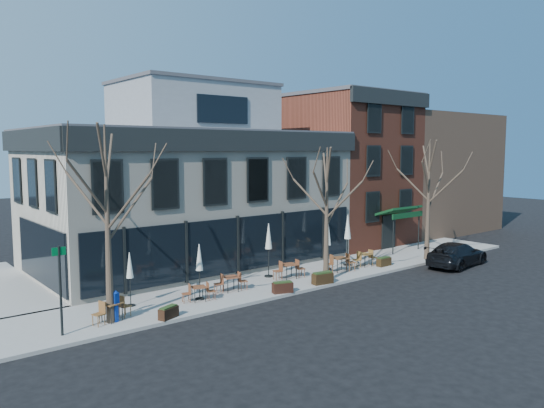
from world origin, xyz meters
TOP-DOWN VIEW (x-y plane):
  - ground at (0.00, 0.00)m, footprint 120.00×120.00m
  - sidewalk_front at (3.25, -2.15)m, footprint 33.50×4.70m
  - corner_building at (0.07, 5.07)m, footprint 18.39×10.39m
  - red_brick_building at (13.00, 4.98)m, footprint 8.20×11.78m
  - bg_building at (23.00, 6.00)m, footprint 12.00×12.00m
  - tree_corner at (-8.49, -3.20)m, footprint 3.93×3.98m
  - tree_mid at (3.01, -3.90)m, footprint 3.50×3.55m
  - tree_right at (12.01, -3.90)m, footprint 3.72×3.77m
  - sign_pole at (-10.50, -3.50)m, footprint 0.50×0.10m
  - parked_sedan at (12.21, -5.89)m, footprint 5.25×2.61m
  - call_box at (-8.28, -3.26)m, footprint 0.26×0.26m
  - cafe_set_0 at (-8.39, -3.09)m, footprint 1.82×0.94m
  - cafe_set_1 at (-4.16, -2.85)m, footprint 1.62×0.81m
  - cafe_set_2 at (-2.07, -2.41)m, footprint 1.77×0.82m
  - cafe_set_3 at (1.85, -2.25)m, footprint 1.90×0.89m
  - cafe_set_4 at (5.11, -2.88)m, footprint 1.96×1.05m
  - cafe_set_5 at (7.34, -2.82)m, footprint 1.79×0.77m
  - umbrella_0 at (-6.92, -1.60)m, footprint 0.39×0.39m
  - umbrella_1 at (-3.97, -2.63)m, footprint 0.42×0.42m
  - umbrella_2 at (1.24, -1.24)m, footprint 0.47×0.47m
  - umbrella_3 at (5.02, -2.02)m, footprint 0.44×0.44m
  - umbrella_4 at (6.69, -2.00)m, footprint 0.49×0.49m
  - planter_0 at (-6.43, -4.20)m, footprint 0.98×0.67m
  - planter_1 at (-0.26, -4.20)m, footprint 1.07×0.69m
  - planter_2 at (2.45, -4.20)m, footprint 1.17×0.61m
  - planter_3 at (8.26, -3.50)m, footprint 0.97×0.39m

SIDE VIEW (x-z plane):
  - ground at x=0.00m, z-range 0.00..0.00m
  - sidewalk_front at x=3.25m, z-range 0.00..0.15m
  - planter_0 at x=-6.43m, z-range 0.15..0.66m
  - planter_3 at x=8.26m, z-range 0.15..0.69m
  - planter_1 at x=-0.26m, z-range 0.15..0.71m
  - planter_2 at x=2.45m, z-range 0.15..0.77m
  - cafe_set_1 at x=-4.16m, z-range 0.16..0.99m
  - cafe_set_2 at x=-2.07m, z-range 0.16..1.07m
  - cafe_set_5 at x=7.34m, z-range 0.16..1.09m
  - cafe_set_0 at x=-8.39m, z-range 0.16..1.10m
  - cafe_set_3 at x=1.85m, z-range 0.16..1.14m
  - cafe_set_4 at x=5.11m, z-range 0.16..1.17m
  - parked_sedan at x=12.21m, z-range 0.00..1.47m
  - call_box at x=-8.28m, z-range 0.19..1.49m
  - umbrella_0 at x=-6.92m, z-range 0.65..3.07m
  - umbrella_1 at x=-3.97m, z-range 0.69..3.29m
  - umbrella_3 at x=5.02m, z-range 0.71..3.43m
  - sign_pole at x=-10.50m, z-range 0.37..3.77m
  - umbrella_2 at x=1.24m, z-range 0.76..3.70m
  - umbrella_4 at x=6.69m, z-range 0.78..3.84m
  - tree_mid at x=3.01m, z-range 0.27..7.31m
  - tree_right at x=12.01m, z-range 0.28..7.76m
  - tree_corner at x=-8.49m, z-range 0.29..8.21m
  - corner_building at x=0.07m, z-range -0.83..10.27m
  - bg_building at x=23.00m, z-range 0.00..10.00m
  - red_brick_building at x=13.00m, z-range 0.05..11.22m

